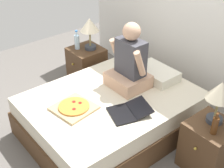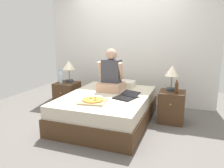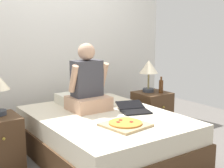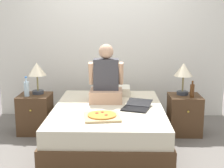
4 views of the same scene
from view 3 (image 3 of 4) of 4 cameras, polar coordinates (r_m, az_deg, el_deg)
The scene contains 10 objects.
ground_plane at distance 3.65m, azimuth -1.30°, elevation -13.15°, with size 5.77×5.77×0.00m, color #66605B.
wall_back at distance 4.51m, azimuth -10.69°, elevation 7.56°, with size 3.77×0.12×2.50m, color silver.
bed at distance 3.56m, azimuth -1.32°, elevation -9.52°, with size 1.43×1.91×0.50m.
nightstand_right at distance 4.48m, azimuth 7.28°, elevation -4.98°, with size 0.44×0.47×0.55m.
lamp_on_right_nightstand at distance 4.38m, azimuth 6.73°, elevation 2.74°, with size 0.26×0.26×0.45m.
beer_bottle at distance 4.37m, azimuth 8.95°, elevation -0.39°, with size 0.06×0.06×0.23m.
pillow at distance 4.05m, azimuth -6.17°, elevation -2.52°, with size 0.52×0.34×0.12m, color silver.
person_seated at distance 3.65m, azimuth -4.49°, elevation -0.28°, with size 0.47×0.40×0.78m.
laptop at distance 3.62m, azimuth 4.03°, elevation -4.66°, with size 0.43×0.49×0.07m.
pizza_box at distance 3.09m, azimuth 2.47°, elevation -7.38°, with size 0.45×0.45×0.05m.
Camera 3 is at (-1.84, -2.80, 1.46)m, focal length 50.00 mm.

